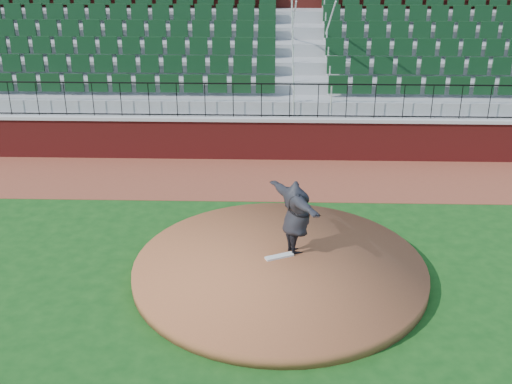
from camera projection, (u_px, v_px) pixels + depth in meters
ground at (254, 279)px, 13.27m from camera, size 90.00×90.00×0.00m
warning_track at (260, 178)px, 18.20m from camera, size 34.00×3.20×0.01m
field_wall at (261, 139)px, 19.43m from camera, size 34.00×0.35×1.20m
wall_cap at (261, 119)px, 19.16m from camera, size 34.00×0.45×0.10m
wall_railing at (261, 101)px, 18.94m from camera, size 34.00×0.05×1.00m
seating_stands at (263, 63)px, 21.23m from camera, size 34.00×5.10×4.60m
concourse_wall at (265, 34)px, 23.60m from camera, size 34.00×0.50×5.50m
pitchers_mound at (280, 270)px, 13.38m from camera, size 6.05×6.05×0.25m
pitching_rubber at (279, 256)px, 13.60m from camera, size 0.62×0.39×0.04m
pitcher at (296, 217)px, 13.49m from camera, size 1.40×2.06×1.65m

